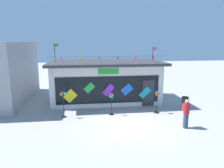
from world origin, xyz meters
TOP-DOWN VIEW (x-y plane):
  - ground_plane at (0.00, 0.00)m, footprint 80.00×80.00m
  - kite_shop_building at (-0.56, 5.58)m, footprint 8.91×4.99m
  - wind_spinner_far_left at (-3.70, 1.86)m, footprint 0.37×0.28m
  - wind_spinner_left at (-0.56, 1.92)m, footprint 0.37×0.31m
  - wind_spinner_center_left at (2.61, 1.89)m, footprint 0.39×0.37m
  - person_near_camera at (3.36, -0.81)m, footprint 0.34×0.46m
  - trash_bin at (5.04, 2.63)m, footprint 0.52×0.52m

SIDE VIEW (x-z plane):
  - ground_plane at x=0.00m, z-range 0.00..0.00m
  - trash_bin at x=5.04m, z-range 0.01..0.87m
  - person_near_camera at x=3.36m, z-range 0.05..1.73m
  - wind_spinner_center_left at x=2.61m, z-range 0.17..1.75m
  - wind_spinner_left at x=-0.56m, z-range 0.21..1.73m
  - wind_spinner_far_left at x=-3.70m, z-range 0.31..2.08m
  - kite_shop_building at x=-0.56m, z-range -0.67..4.05m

